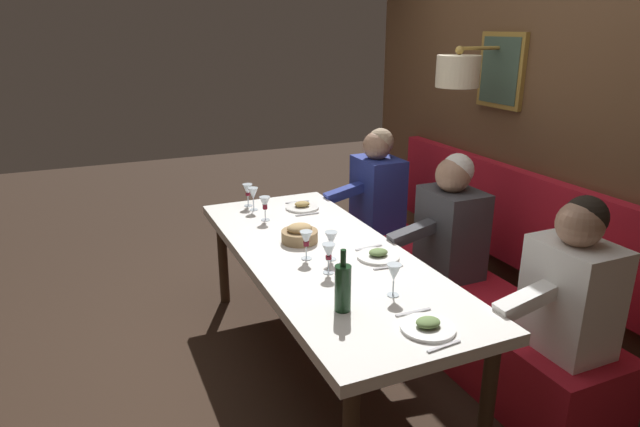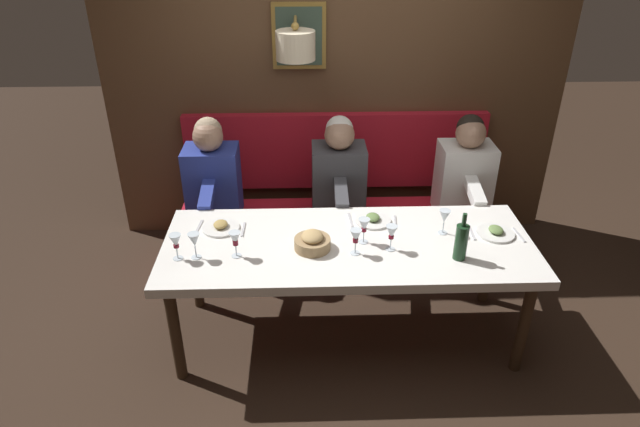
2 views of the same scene
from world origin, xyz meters
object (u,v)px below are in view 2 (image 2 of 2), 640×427
wine_glass_2 (356,237)px  wine_glass_5 (235,240)px  wine_glass_0 (444,217)px  wine_glass_6 (194,241)px  wine_glass_4 (364,226)px  wine_glass_1 (391,233)px  diner_middle (212,173)px  wine_glass_3 (176,242)px  wine_bottle (461,241)px  diner_nearest (465,169)px  dining_table (348,251)px  bread_bowl (312,242)px  diner_near (339,171)px

wine_glass_2 → wine_glass_5: bearing=90.5°
wine_glass_0 → wine_glass_6: size_ratio=1.00×
wine_glass_0 → wine_glass_6: bearing=98.6°
wine_glass_0 → wine_glass_4: (-0.09, 0.51, -0.00)m
wine_glass_1 → diner_middle: bearing=51.2°
diner_middle → wine_glass_6: diner_middle is taller
wine_glass_3 → wine_glass_4: 1.12m
wine_glass_6 → wine_glass_5: bearing=-88.0°
wine_glass_1 → wine_glass_2: 0.22m
wine_glass_0 → wine_bottle: 0.29m
diner_nearest → wine_glass_3: bearing=117.5°
dining_table → wine_bottle: wine_bottle is taller
wine_glass_5 → dining_table: bearing=-79.1°
wine_glass_6 → wine_glass_1: bearing=-87.5°
wine_glass_4 → bread_bowl: 0.33m
diner_middle → wine_glass_0: 1.75m
wine_glass_1 → wine_glass_6: bearing=92.5°
diner_near → wine_glass_3: diner_near is taller
wine_glass_4 → diner_nearest: bearing=-44.4°
diner_middle → wine_bottle: (-1.08, -1.59, 0.04)m
diner_nearest → wine_glass_3: 2.22m
diner_near → wine_bottle: bearing=-149.1°
diner_middle → wine_glass_3: bearing=176.4°
wine_glass_0 → wine_glass_2: same height
wine_glass_0 → diner_nearest: bearing=-23.6°
dining_table → wine_glass_3: 1.05m
bread_bowl → diner_middle: bearing=37.7°
wine_glass_1 → wine_glass_2: same height
diner_middle → wine_glass_2: bearing=-135.6°
wine_glass_0 → wine_glass_2: size_ratio=1.00×
diner_near → wine_glass_1: size_ratio=4.82×
diner_middle → wine_glass_2: diner_middle is taller
wine_glass_2 → bread_bowl: bearing=76.5°
wine_glass_5 → wine_glass_2: bearing=-89.5°
wine_glass_1 → wine_glass_3: bearing=92.7°
diner_nearest → wine_glass_0: 0.86m
wine_glass_1 → diner_nearest: bearing=-36.0°
diner_near → wine_glass_6: (-1.02, 0.91, 0.04)m
wine_glass_3 → bread_bowl: wine_glass_3 is taller
wine_glass_0 → wine_glass_1: 0.40m
diner_near → wine_glass_6: diner_near is taller
diner_near → bread_bowl: 0.97m
wine_glass_6 → bread_bowl: wine_glass_6 is taller
wine_glass_3 → bread_bowl: size_ratio=0.75×
dining_table → wine_bottle: (-0.19, -0.64, 0.18)m
diner_near → bread_bowl: diner_near is taller
diner_nearest → wine_glass_3: diner_nearest is taller
wine_glass_4 → wine_glass_2: bearing=153.9°
wine_glass_6 → diner_near: bearing=-41.6°
wine_bottle → bread_bowl: bearing=81.3°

